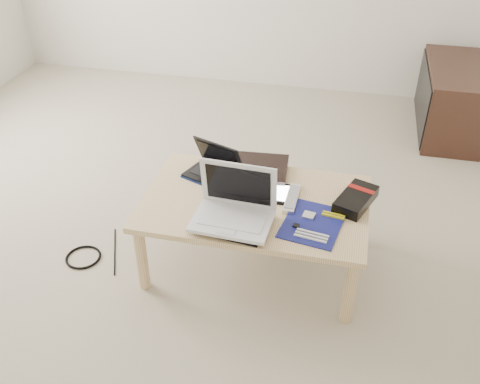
% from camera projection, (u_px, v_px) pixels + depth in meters
% --- Properties ---
extents(ground, '(4.00, 4.00, 0.00)m').
position_uv_depth(ground, '(159.00, 208.00, 3.25)').
color(ground, '#B1A890').
rests_on(ground, ground).
extents(coffee_table, '(1.10, 0.70, 0.40)m').
position_uv_depth(coffee_table, '(255.00, 209.00, 2.65)').
color(coffee_table, '#E4BF89').
rests_on(coffee_table, ground).
extents(media_cabinet, '(0.41, 0.90, 0.50)m').
position_uv_depth(media_cabinet, '(450.00, 99.00, 3.95)').
color(media_cabinet, '#3B2218').
rests_on(media_cabinet, ground).
extents(book, '(0.36, 0.30, 0.03)m').
position_uv_depth(book, '(256.00, 168.00, 2.84)').
color(book, black).
rests_on(book, coffee_table).
extents(netbook, '(0.33, 0.29, 0.19)m').
position_uv_depth(netbook, '(215.00, 169.00, 2.79)').
color(netbook, black).
rests_on(netbook, coffee_table).
extents(tablet, '(0.23, 0.18, 0.01)m').
position_uv_depth(tablet, '(271.00, 192.00, 2.67)').
color(tablet, black).
rests_on(tablet, coffee_table).
extents(remote, '(0.06, 0.24, 0.02)m').
position_uv_depth(remote, '(292.00, 198.00, 2.62)').
color(remote, silver).
rests_on(remote, coffee_table).
extents(neoprene_sleeve, '(0.36, 0.28, 0.02)m').
position_uv_depth(neoprene_sleeve, '(232.00, 222.00, 2.47)').
color(neoprene_sleeve, black).
rests_on(neoprene_sleeve, coffee_table).
extents(white_laptop, '(0.37, 0.27, 0.26)m').
position_uv_depth(white_laptop, '(234.00, 208.00, 2.45)').
color(white_laptop, silver).
rests_on(white_laptop, neoprene_sleeve).
extents(motherboard, '(0.31, 0.36, 0.02)m').
position_uv_depth(motherboard, '(313.00, 223.00, 2.47)').
color(motherboard, '#0D1356').
rests_on(motherboard, coffee_table).
extents(gpu_box, '(0.22, 0.30, 0.06)m').
position_uv_depth(gpu_box, '(356.00, 199.00, 2.58)').
color(gpu_box, black).
rests_on(gpu_box, coffee_table).
extents(cable_coil, '(0.11, 0.11, 0.01)m').
position_uv_depth(cable_coil, '(228.00, 205.00, 2.58)').
color(cable_coil, black).
rests_on(cable_coil, coffee_table).
extents(floor_cable_coil, '(0.19, 0.19, 0.01)m').
position_uv_depth(floor_cable_coil, '(83.00, 257.00, 2.87)').
color(floor_cable_coil, black).
rests_on(floor_cable_coil, ground).
extents(floor_cable_trail, '(0.16, 0.36, 0.01)m').
position_uv_depth(floor_cable_trail, '(115.00, 251.00, 2.92)').
color(floor_cable_trail, black).
rests_on(floor_cable_trail, ground).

